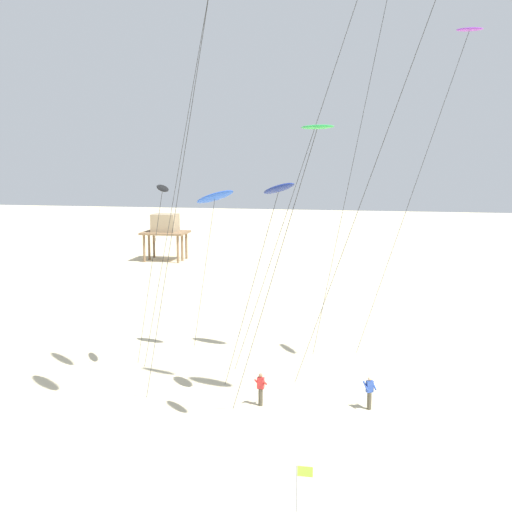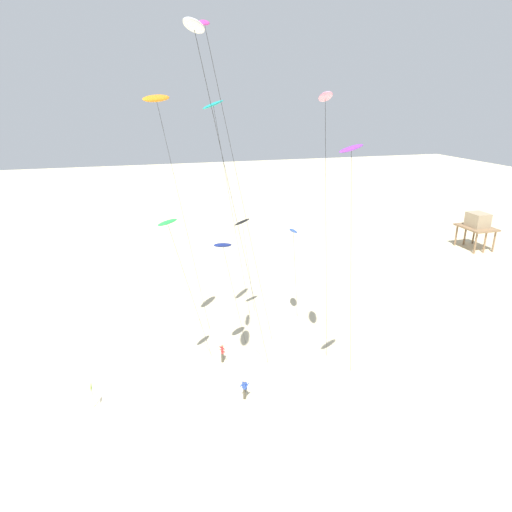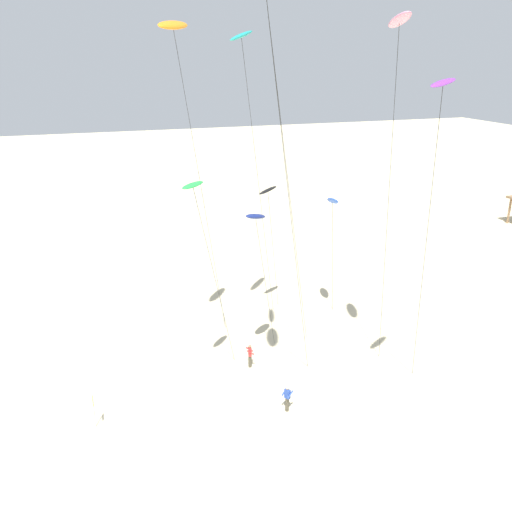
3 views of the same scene
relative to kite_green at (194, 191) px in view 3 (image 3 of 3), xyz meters
name	(u,v)px [view 3 (image 3 of 3)]	position (x,y,z in m)	size (l,w,h in m)	color
ground_plane	(66,428)	(-0.21, -7.87, -13.18)	(260.00, 260.00, 0.00)	beige
kite_green	(194,191)	(0.00, 0.00, 0.00)	(5.24, 4.25, 13.62)	green
kite_black	(268,193)	(-9.12, 7.47, -2.77)	(3.20, 2.89, 10.85)	black
kite_orange	(174,28)	(-3.96, 0.09, 8.03)	(6.51, 5.25, 21.81)	orange
kite_pink	(399,24)	(2.75, 9.82, 8.11)	(5.77, 4.14, 21.91)	pink
kite_purple	(442,95)	(6.65, 9.80, 5.04)	(6.31, 5.41, 19.00)	purple
kite_teal	(242,40)	(-5.39, 4.39, 7.50)	(6.87, 5.56, 21.43)	teal
kite_navy	(256,217)	(-2.16, 4.15, -2.44)	(4.42, 3.68, 11.25)	navy
kite_blue	(333,201)	(-7.32, 11.84, -3.35)	(3.31, 2.30, 10.54)	blue
kite_flyer_nearest	(250,355)	(-2.98, 4.02, -12.29)	(0.61, 0.58, 1.67)	#4C4738
kite_flyer_middle	(287,398)	(2.36, 4.57, -12.29)	(0.71, 0.70, 1.67)	#4C4738
marker_flag	(94,406)	(0.38, -6.27, -11.69)	(0.57, 0.05, 2.10)	gray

